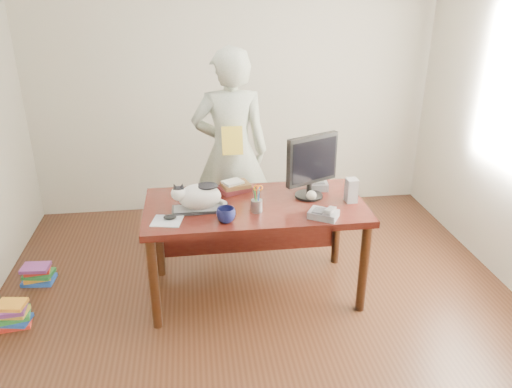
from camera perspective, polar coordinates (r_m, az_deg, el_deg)
The scene contains 18 objects.
room at distance 2.86m, azimuth 1.46°, elevation 4.85°, with size 4.50×4.50×4.50m.
desk at distance 3.77m, azimuth -0.26°, elevation -2.69°, with size 1.60×0.80×0.75m.
keyboard at distance 3.55m, azimuth -6.39°, elevation -1.71°, with size 0.40×0.15×0.02m.
cat at distance 3.50m, azimuth -6.67°, elevation -0.18°, with size 0.39×0.20×0.22m.
monitor at distance 3.66m, azimuth 6.41°, elevation 3.52°, with size 0.41×0.28×0.48m.
pen_cup at distance 3.49m, azimuth 0.09°, elevation -1.18°, with size 0.08×0.08×0.20m.
mousepad at distance 3.43m, azimuth -10.13°, elevation -3.06°, with size 0.23×0.22×0.00m.
mouse at distance 3.44m, azimuth -9.81°, elevation -2.61°, with size 0.10×0.07×0.04m.
coffee_mug at distance 3.36m, azimuth -3.45°, elevation -2.40°, with size 0.13×0.13×0.10m, color #0E1038.
phone at distance 3.45m, azimuth 7.78°, elevation -2.25°, with size 0.24×0.22×0.09m.
speaker at distance 3.71m, azimuth 10.85°, elevation 0.42°, with size 0.08×0.09×0.18m.
baseball at distance 3.70m, azimuth 6.35°, elevation -0.17°, with size 0.08×0.08×0.08m.
book_stack at distance 3.84m, azimuth -2.47°, elevation 0.85°, with size 0.27×0.24×0.08m.
calculator at distance 3.94m, azimuth 6.96°, elevation 1.17°, with size 0.17×0.22×0.06m.
person at distance 4.28m, azimuth -2.89°, elevation 4.76°, with size 0.65×0.43×1.78m, color silver.
held_book at distance 4.07m, azimuth -2.73°, elevation 6.12°, with size 0.17×0.10×0.23m.
book_pile_a at distance 3.99m, azimuth -26.10°, elevation -12.30°, with size 0.27×0.22×0.18m.
book_pile_b at distance 4.43m, azimuth -23.66°, elevation -8.39°, with size 0.26×0.20×0.15m.
Camera 1 is at (-0.43, -2.67, 2.26)m, focal length 35.00 mm.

